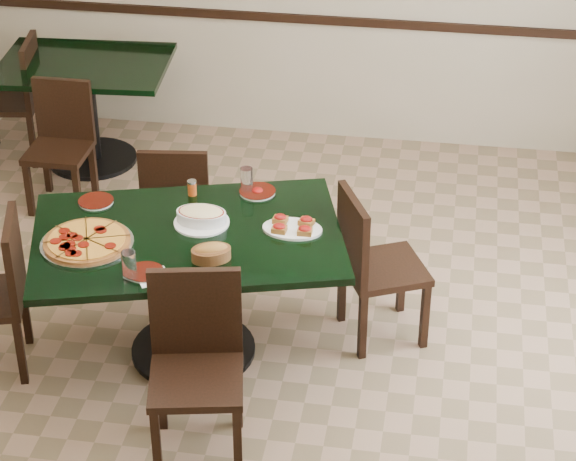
% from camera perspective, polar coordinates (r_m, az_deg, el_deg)
% --- Properties ---
extents(floor, '(5.50, 5.50, 0.00)m').
position_cam_1_polar(floor, '(6.08, -1.34, -6.64)').
color(floor, '#88684E').
rests_on(floor, ground).
extents(room_shell, '(5.50, 5.50, 5.50)m').
position_cam_1_polar(room_shell, '(6.92, 9.64, 9.14)').
color(room_shell, silver).
rests_on(room_shell, floor).
extents(main_table, '(1.78, 1.40, 0.75)m').
position_cam_1_polar(main_table, '(5.83, -5.06, -1.70)').
color(main_table, black).
rests_on(main_table, floor).
extents(back_table, '(1.20, 0.91, 0.75)m').
position_cam_1_polar(back_table, '(7.90, -10.21, 6.88)').
color(back_table, black).
rests_on(back_table, floor).
extents(chair_far, '(0.44, 0.44, 0.85)m').
position_cam_1_polar(chair_far, '(6.59, -5.63, 1.49)').
color(chair_far, black).
rests_on(chair_far, floor).
extents(chair_near, '(0.51, 0.51, 0.93)m').
position_cam_1_polar(chair_near, '(5.28, -4.68, -6.35)').
color(chair_near, black).
rests_on(chair_near, floor).
extents(chair_right, '(0.55, 0.55, 0.89)m').
position_cam_1_polar(chair_right, '(5.99, 4.21, -1.50)').
color(chair_right, black).
rests_on(chair_right, floor).
extents(back_chair_near, '(0.39, 0.39, 0.83)m').
position_cam_1_polar(back_chair_near, '(7.46, -11.45, 4.65)').
color(back_chair_near, black).
rests_on(back_chair_near, floor).
extents(back_chair_left, '(0.47, 0.47, 0.88)m').
position_cam_1_polar(back_chair_left, '(8.09, -13.51, 6.81)').
color(back_chair_left, black).
rests_on(back_chair_left, floor).
extents(pepperoni_pizza, '(0.47, 0.47, 0.04)m').
position_cam_1_polar(pepperoni_pizza, '(5.71, -10.18, -0.54)').
color(pepperoni_pizza, silver).
rests_on(pepperoni_pizza, main_table).
extents(lasagna_casserole, '(0.29, 0.29, 0.09)m').
position_cam_1_polar(lasagna_casserole, '(5.80, -4.42, 0.74)').
color(lasagna_casserole, white).
rests_on(lasagna_casserole, main_table).
extents(bread_basket, '(0.24, 0.20, 0.09)m').
position_cam_1_polar(bread_basket, '(5.51, -3.93, -1.12)').
color(bread_basket, brown).
rests_on(bread_basket, main_table).
extents(bruschetta_platter, '(0.32, 0.23, 0.05)m').
position_cam_1_polar(bruschetta_platter, '(5.73, 0.22, 0.21)').
color(bruschetta_platter, white).
rests_on(bruschetta_platter, main_table).
extents(side_plate_near, '(0.18, 0.18, 0.02)m').
position_cam_1_polar(side_plate_near, '(5.45, -7.26, -2.12)').
color(side_plate_near, white).
rests_on(side_plate_near, main_table).
extents(side_plate_far_r, '(0.20, 0.20, 0.03)m').
position_cam_1_polar(side_plate_far_r, '(6.08, -1.57, 2.00)').
color(side_plate_far_r, white).
rests_on(side_plate_far_r, main_table).
extents(side_plate_far_l, '(0.19, 0.19, 0.02)m').
position_cam_1_polar(side_plate_far_l, '(6.07, -9.73, 1.47)').
color(side_plate_far_l, white).
rests_on(side_plate_far_l, main_table).
extents(napkin_setting, '(0.20, 0.20, 0.01)m').
position_cam_1_polar(napkin_setting, '(5.42, -6.85, -2.35)').
color(napkin_setting, white).
rests_on(napkin_setting, main_table).
extents(water_glass_a, '(0.07, 0.07, 0.14)m').
position_cam_1_polar(water_glass_a, '(6.06, -2.11, 2.57)').
color(water_glass_a, white).
rests_on(water_glass_a, main_table).
extents(water_glass_b, '(0.07, 0.07, 0.15)m').
position_cam_1_polar(water_glass_b, '(5.39, -8.07, -1.77)').
color(water_glass_b, white).
rests_on(water_glass_b, main_table).
extents(pepper_shaker, '(0.05, 0.05, 0.09)m').
position_cam_1_polar(pepper_shaker, '(6.06, -4.90, 2.19)').
color(pepper_shaker, '#CB5915').
rests_on(pepper_shaker, main_table).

